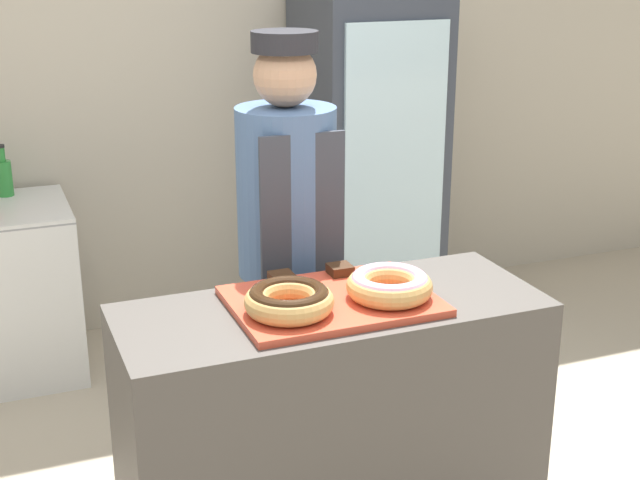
{
  "coord_description": "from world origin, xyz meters",
  "views": [
    {
      "loc": [
        -0.97,
        -2.35,
        1.96
      ],
      "look_at": [
        0.0,
        0.1,
        1.07
      ],
      "focal_mm": 50.0,
      "sensor_mm": 36.0,
      "label": 1
    }
  ],
  "objects_px": {
    "brownie_back_right": "(340,270)",
    "brownie_back_left": "(282,278)",
    "baker_person": "(288,252)",
    "bottle_green": "(4,176)",
    "donut_light_glaze": "(389,284)",
    "beverage_fridge": "(367,160)",
    "serving_tray": "(332,301)",
    "donut_chocolate_glaze": "(289,299)"
  },
  "relations": [
    {
      "from": "donut_chocolate_glaze",
      "to": "beverage_fridge",
      "type": "xyz_separation_m",
      "value": [
        1.08,
        1.81,
        -0.08
      ]
    },
    {
      "from": "brownie_back_left",
      "to": "brownie_back_right",
      "type": "height_order",
      "value": "same"
    },
    {
      "from": "beverage_fridge",
      "to": "baker_person",
      "type": "bearing_deg",
      "value": -125.49
    },
    {
      "from": "beverage_fridge",
      "to": "bottle_green",
      "type": "bearing_deg",
      "value": 173.62
    },
    {
      "from": "brownie_back_right",
      "to": "brownie_back_left",
      "type": "bearing_deg",
      "value": 180.0
    },
    {
      "from": "serving_tray",
      "to": "brownie_back_left",
      "type": "relative_size",
      "value": 8.34
    },
    {
      "from": "brownie_back_right",
      "to": "beverage_fridge",
      "type": "distance_m",
      "value": 1.77
    },
    {
      "from": "donut_light_glaze",
      "to": "bottle_green",
      "type": "xyz_separation_m",
      "value": [
        -1.02,
        2.01,
        -0.05
      ]
    },
    {
      "from": "donut_chocolate_glaze",
      "to": "beverage_fridge",
      "type": "height_order",
      "value": "beverage_fridge"
    },
    {
      "from": "donut_chocolate_glaze",
      "to": "baker_person",
      "type": "relative_size",
      "value": 0.16
    },
    {
      "from": "donut_chocolate_glaze",
      "to": "beverage_fridge",
      "type": "bearing_deg",
      "value": 59.16
    },
    {
      "from": "donut_light_glaze",
      "to": "serving_tray",
      "type": "bearing_deg",
      "value": 158.14
    },
    {
      "from": "bottle_green",
      "to": "donut_light_glaze",
      "type": "bearing_deg",
      "value": -63.07
    },
    {
      "from": "beverage_fridge",
      "to": "brownie_back_left",
      "type": "bearing_deg",
      "value": -123.03
    },
    {
      "from": "brownie_back_right",
      "to": "baker_person",
      "type": "xyz_separation_m",
      "value": [
        -0.06,
        0.34,
        -0.04
      ]
    },
    {
      "from": "donut_light_glaze",
      "to": "donut_chocolate_glaze",
      "type": "bearing_deg",
      "value": 180.0
    },
    {
      "from": "donut_chocolate_glaze",
      "to": "brownie_back_left",
      "type": "relative_size",
      "value": 3.59
    },
    {
      "from": "baker_person",
      "to": "bottle_green",
      "type": "height_order",
      "value": "baker_person"
    },
    {
      "from": "beverage_fridge",
      "to": "bottle_green",
      "type": "distance_m",
      "value": 1.79
    },
    {
      "from": "brownie_back_right",
      "to": "bottle_green",
      "type": "bearing_deg",
      "value": 118.49
    },
    {
      "from": "brownie_back_right",
      "to": "beverage_fridge",
      "type": "xyz_separation_m",
      "value": [
        0.82,
        1.57,
        -0.06
      ]
    },
    {
      "from": "brownie_back_left",
      "to": "bottle_green",
      "type": "distance_m",
      "value": 1.93
    },
    {
      "from": "bottle_green",
      "to": "beverage_fridge",
      "type": "bearing_deg",
      "value": -6.38
    },
    {
      "from": "brownie_back_right",
      "to": "bottle_green",
      "type": "height_order",
      "value": "bottle_green"
    },
    {
      "from": "serving_tray",
      "to": "beverage_fridge",
      "type": "distance_m",
      "value": 1.98
    },
    {
      "from": "baker_person",
      "to": "bottle_green",
      "type": "relative_size",
      "value": 6.84
    },
    {
      "from": "baker_person",
      "to": "bottle_green",
      "type": "bearing_deg",
      "value": 122.05
    },
    {
      "from": "donut_light_glaze",
      "to": "brownie_back_right",
      "type": "xyz_separation_m",
      "value": [
        -0.06,
        0.24,
        -0.03
      ]
    },
    {
      "from": "brownie_back_left",
      "to": "bottle_green",
      "type": "xyz_separation_m",
      "value": [
        -0.76,
        1.77,
        -0.02
      ]
    },
    {
      "from": "brownie_back_right",
      "to": "baker_person",
      "type": "relative_size",
      "value": 0.04
    },
    {
      "from": "serving_tray",
      "to": "baker_person",
      "type": "distance_m",
      "value": 0.52
    },
    {
      "from": "brownie_back_left",
      "to": "beverage_fridge",
      "type": "height_order",
      "value": "beverage_fridge"
    },
    {
      "from": "donut_light_glaze",
      "to": "brownie_back_right",
      "type": "height_order",
      "value": "donut_light_glaze"
    },
    {
      "from": "donut_light_glaze",
      "to": "bottle_green",
      "type": "height_order",
      "value": "bottle_green"
    },
    {
      "from": "serving_tray",
      "to": "brownie_back_left",
      "type": "xyz_separation_m",
      "value": [
        -0.1,
        0.18,
        0.03
      ]
    },
    {
      "from": "baker_person",
      "to": "beverage_fridge",
      "type": "bearing_deg",
      "value": 54.51
    },
    {
      "from": "donut_light_glaze",
      "to": "baker_person",
      "type": "relative_size",
      "value": 0.16
    },
    {
      "from": "serving_tray",
      "to": "donut_light_glaze",
      "type": "distance_m",
      "value": 0.19
    },
    {
      "from": "brownie_back_right",
      "to": "baker_person",
      "type": "distance_m",
      "value": 0.34
    },
    {
      "from": "brownie_back_left",
      "to": "baker_person",
      "type": "height_order",
      "value": "baker_person"
    },
    {
      "from": "brownie_back_left",
      "to": "beverage_fridge",
      "type": "xyz_separation_m",
      "value": [
        1.02,
        1.57,
        -0.06
      ]
    },
    {
      "from": "donut_light_glaze",
      "to": "brownie_back_left",
      "type": "relative_size",
      "value": 3.59
    }
  ]
}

